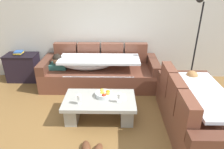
# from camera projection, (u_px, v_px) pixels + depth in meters

# --- Properties ---
(ground_plane) EXTENTS (14.00, 14.00, 0.00)m
(ground_plane) POSITION_uv_depth(u_px,v_px,m) (108.00, 133.00, 3.17)
(ground_plane) COLOR brown
(back_wall) EXTENTS (9.00, 0.10, 2.70)m
(back_wall) POSITION_uv_depth(u_px,v_px,m) (111.00, 21.00, 4.55)
(back_wall) COLOR #BBBCB6
(back_wall) RESTS_ON ground_plane
(couch_along_wall) EXTENTS (2.53, 0.92, 0.88)m
(couch_along_wall) POSITION_uv_depth(u_px,v_px,m) (98.00, 72.00, 4.51)
(couch_along_wall) COLOR brown
(couch_along_wall) RESTS_ON ground_plane
(couch_near_window) EXTENTS (0.92, 1.88, 0.88)m
(couch_near_window) POSITION_uv_depth(u_px,v_px,m) (196.00, 111.00, 3.14)
(couch_near_window) COLOR brown
(couch_near_window) RESTS_ON ground_plane
(coffee_table) EXTENTS (1.20, 0.68, 0.38)m
(coffee_table) POSITION_uv_depth(u_px,v_px,m) (100.00, 106.00, 3.44)
(coffee_table) COLOR #9A9D96
(coffee_table) RESTS_ON ground_plane
(fruit_bowl) EXTENTS (0.28, 0.28, 0.10)m
(fruit_bowl) POSITION_uv_depth(u_px,v_px,m) (104.00, 94.00, 3.44)
(fruit_bowl) COLOR silver
(fruit_bowl) RESTS_ON coffee_table
(wine_glass_near_left) EXTENTS (0.07, 0.07, 0.17)m
(wine_glass_near_left) POSITION_uv_depth(u_px,v_px,m) (79.00, 98.00, 3.19)
(wine_glass_near_left) COLOR silver
(wine_glass_near_left) RESTS_ON coffee_table
(wine_glass_near_right) EXTENTS (0.07, 0.07, 0.17)m
(wine_glass_near_right) POSITION_uv_depth(u_px,v_px,m) (119.00, 96.00, 3.23)
(wine_glass_near_right) COLOR silver
(wine_glass_near_right) RESTS_ON coffee_table
(open_magazine) EXTENTS (0.29, 0.23, 0.01)m
(open_magazine) POSITION_uv_depth(u_px,v_px,m) (118.00, 97.00, 3.41)
(open_magazine) COLOR white
(open_magazine) RESTS_ON coffee_table
(side_cabinet) EXTENTS (0.72, 0.44, 0.64)m
(side_cabinet) POSITION_uv_depth(u_px,v_px,m) (23.00, 67.00, 4.74)
(side_cabinet) COLOR black
(side_cabinet) RESTS_ON ground_plane
(book_stack_on_cabinet) EXTENTS (0.19, 0.21, 0.08)m
(book_stack_on_cabinet) POSITION_uv_depth(u_px,v_px,m) (19.00, 53.00, 4.59)
(book_stack_on_cabinet) COLOR black
(book_stack_on_cabinet) RESTS_ON side_cabinet
(floor_lamp) EXTENTS (0.33, 0.31, 1.95)m
(floor_lamp) POSITION_uv_depth(u_px,v_px,m) (195.00, 39.00, 4.00)
(floor_lamp) COLOR black
(floor_lamp) RESTS_ON ground_plane
(pair_of_shoes) EXTENTS (0.34, 0.34, 0.09)m
(pair_of_shoes) POSITION_uv_depth(u_px,v_px,m) (92.00, 149.00, 2.81)
(pair_of_shoes) COLOR #59331E
(pair_of_shoes) RESTS_ON ground_plane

